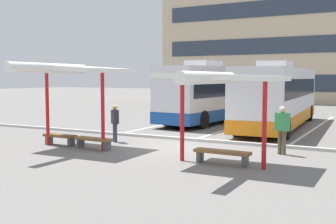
{
  "coord_description": "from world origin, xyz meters",
  "views": [
    {
      "loc": [
        7.68,
        -14.5,
        2.75
      ],
      "look_at": [
        -2.2,
        3.91,
        1.03
      ],
      "focal_mm": 44.52,
      "sensor_mm": 36.0,
      "label": 1
    }
  ],
  "objects_px": {
    "waiting_passenger_0": "(282,126)",
    "bench_0": "(60,137)",
    "bench_1": "(94,141)",
    "waiting_passenger_1": "(115,121)",
    "waiting_shelter_0": "(69,70)",
    "coach_bus_0": "(213,94)",
    "bench_2": "(222,154)",
    "waiting_shelter_1": "(219,80)",
    "coach_bus_1": "(279,97)"
  },
  "relations": [
    {
      "from": "bench_1",
      "to": "bench_2",
      "type": "bearing_deg",
      "value": -3.02
    },
    {
      "from": "waiting_shelter_0",
      "to": "waiting_shelter_1",
      "type": "xyz_separation_m",
      "value": [
        6.27,
        -0.31,
        -0.34
      ]
    },
    {
      "from": "waiting_passenger_1",
      "to": "coach_bus_1",
      "type": "bearing_deg",
      "value": 60.52
    },
    {
      "from": "bench_0",
      "to": "bench_2",
      "type": "distance_m",
      "value": 7.18
    },
    {
      "from": "bench_2",
      "to": "waiting_shelter_1",
      "type": "bearing_deg",
      "value": -90.0
    },
    {
      "from": "bench_2",
      "to": "waiting_passenger_1",
      "type": "distance_m",
      "value": 6.13
    },
    {
      "from": "coach_bus_1",
      "to": "bench_1",
      "type": "height_order",
      "value": "coach_bus_1"
    },
    {
      "from": "waiting_shelter_1",
      "to": "waiting_passenger_0",
      "type": "xyz_separation_m",
      "value": [
        1.29,
        2.97,
        -1.68
      ]
    },
    {
      "from": "waiting_passenger_0",
      "to": "bench_1",
      "type": "bearing_deg",
      "value": -160.64
    },
    {
      "from": "coach_bus_1",
      "to": "bench_1",
      "type": "distance_m",
      "value": 11.64
    },
    {
      "from": "coach_bus_0",
      "to": "bench_2",
      "type": "relative_size",
      "value": 5.52
    },
    {
      "from": "waiting_shelter_1",
      "to": "bench_2",
      "type": "xyz_separation_m",
      "value": [
        0.0,
        0.35,
        -2.36
      ]
    },
    {
      "from": "coach_bus_0",
      "to": "waiting_passenger_0",
      "type": "relative_size",
      "value": 5.91
    },
    {
      "from": "coach_bus_0",
      "to": "bench_0",
      "type": "xyz_separation_m",
      "value": [
        -2.09,
        -11.36,
        -1.44
      ]
    },
    {
      "from": "waiting_shelter_0",
      "to": "waiting_passenger_1",
      "type": "distance_m",
      "value": 3.12
    },
    {
      "from": "bench_0",
      "to": "waiting_passenger_0",
      "type": "distance_m",
      "value": 8.77
    },
    {
      "from": "coach_bus_1",
      "to": "bench_2",
      "type": "relative_size",
      "value": 6.69
    },
    {
      "from": "coach_bus_1",
      "to": "bench_0",
      "type": "distance_m",
      "value": 12.38
    },
    {
      "from": "waiting_passenger_1",
      "to": "bench_0",
      "type": "bearing_deg",
      "value": -129.11
    },
    {
      "from": "coach_bus_0",
      "to": "bench_2",
      "type": "bearing_deg",
      "value": -66.62
    },
    {
      "from": "coach_bus_0",
      "to": "coach_bus_1",
      "type": "bearing_deg",
      "value": -11.09
    },
    {
      "from": "waiting_passenger_0",
      "to": "bench_2",
      "type": "bearing_deg",
      "value": -116.13
    },
    {
      "from": "waiting_passenger_0",
      "to": "bench_0",
      "type": "bearing_deg",
      "value": -165.18
    },
    {
      "from": "coach_bus_0",
      "to": "waiting_passenger_0",
      "type": "height_order",
      "value": "coach_bus_0"
    },
    {
      "from": "waiting_shelter_0",
      "to": "waiting_passenger_1",
      "type": "xyz_separation_m",
      "value": [
        0.56,
        2.22,
        -2.13
      ]
    },
    {
      "from": "bench_0",
      "to": "waiting_passenger_0",
      "type": "bearing_deg",
      "value": 14.82
    },
    {
      "from": "bench_1",
      "to": "waiting_passenger_1",
      "type": "distance_m",
      "value": 2.01
    },
    {
      "from": "bench_2",
      "to": "waiting_passenger_0",
      "type": "bearing_deg",
      "value": 63.87
    },
    {
      "from": "coach_bus_0",
      "to": "bench_1",
      "type": "relative_size",
      "value": 6.21
    },
    {
      "from": "bench_1",
      "to": "waiting_passenger_1",
      "type": "height_order",
      "value": "waiting_passenger_1"
    },
    {
      "from": "waiting_shelter_0",
      "to": "waiting_shelter_1",
      "type": "distance_m",
      "value": 6.28
    },
    {
      "from": "coach_bus_0",
      "to": "bench_0",
      "type": "relative_size",
      "value": 6.6
    },
    {
      "from": "waiting_shelter_1",
      "to": "bench_2",
      "type": "bearing_deg",
      "value": 90.0
    },
    {
      "from": "coach_bus_1",
      "to": "waiting_shelter_0",
      "type": "xyz_separation_m",
      "value": [
        -5.49,
        -10.93,
        1.36
      ]
    },
    {
      "from": "bench_0",
      "to": "waiting_passenger_0",
      "type": "height_order",
      "value": "waiting_passenger_0"
    },
    {
      "from": "bench_1",
      "to": "coach_bus_1",
      "type": "bearing_deg",
      "value": 66.62
    },
    {
      "from": "waiting_shelter_0",
      "to": "waiting_passenger_0",
      "type": "distance_m",
      "value": 8.26
    },
    {
      "from": "waiting_shelter_1",
      "to": "waiting_passenger_1",
      "type": "relative_size",
      "value": 2.6
    },
    {
      "from": "coach_bus_0",
      "to": "waiting_passenger_1",
      "type": "height_order",
      "value": "coach_bus_0"
    },
    {
      "from": "coach_bus_0",
      "to": "bench_0",
      "type": "bearing_deg",
      "value": -100.42
    },
    {
      "from": "coach_bus_1",
      "to": "waiting_shelter_0",
      "type": "height_order",
      "value": "coach_bus_1"
    },
    {
      "from": "bench_2",
      "to": "coach_bus_0",
      "type": "bearing_deg",
      "value": 113.38
    },
    {
      "from": "coach_bus_1",
      "to": "waiting_passenger_1",
      "type": "relative_size",
      "value": 7.77
    },
    {
      "from": "waiting_shelter_1",
      "to": "waiting_passenger_0",
      "type": "bearing_deg",
      "value": 66.57
    },
    {
      "from": "waiting_shelter_0",
      "to": "bench_1",
      "type": "relative_size",
      "value": 2.8
    },
    {
      "from": "waiting_shelter_0",
      "to": "coach_bus_1",
      "type": "bearing_deg",
      "value": 63.35
    },
    {
      "from": "bench_2",
      "to": "waiting_passenger_1",
      "type": "bearing_deg",
      "value": 159.07
    },
    {
      "from": "coach_bus_0",
      "to": "bench_2",
      "type": "height_order",
      "value": "coach_bus_0"
    },
    {
      "from": "waiting_shelter_0",
      "to": "waiting_passenger_1",
      "type": "relative_size",
      "value": 2.89
    },
    {
      "from": "waiting_passenger_1",
      "to": "coach_bus_0",
      "type": "bearing_deg",
      "value": 86.24
    }
  ]
}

